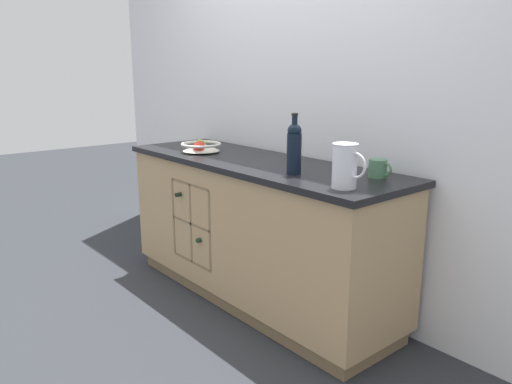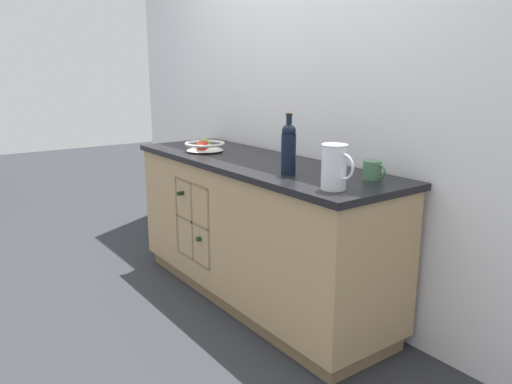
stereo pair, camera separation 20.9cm
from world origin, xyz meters
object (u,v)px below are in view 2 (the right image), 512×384
(fruit_bowl, at_px, (205,146))
(ceramic_mug, at_px, (373,170))
(white_pitcher, at_px, (335,166))
(standing_wine_bottle, at_px, (289,147))

(fruit_bowl, bearing_deg, ceramic_mug, 10.95)
(white_pitcher, bearing_deg, standing_wine_bottle, 173.17)
(ceramic_mug, bearing_deg, white_pitcher, -81.90)
(white_pitcher, distance_m, ceramic_mug, 0.32)
(fruit_bowl, height_order, standing_wine_bottle, standing_wine_bottle)
(white_pitcher, height_order, standing_wine_bottle, standing_wine_bottle)
(ceramic_mug, height_order, standing_wine_bottle, standing_wine_bottle)
(white_pitcher, relative_size, ceramic_mug, 1.59)
(fruit_bowl, xyz_separation_m, standing_wine_bottle, (0.89, -0.03, 0.10))
(standing_wine_bottle, bearing_deg, fruit_bowl, 178.38)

